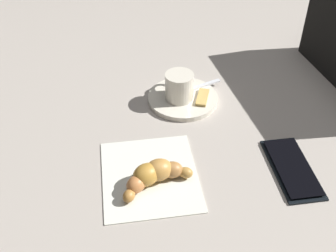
{
  "coord_description": "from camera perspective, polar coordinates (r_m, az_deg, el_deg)",
  "views": [
    {
      "loc": [
        -0.62,
        -0.05,
        0.54
      ],
      "look_at": [
        -0.01,
        0.01,
        0.02
      ],
      "focal_mm": 45.57,
      "sensor_mm": 36.0,
      "label": 1
    }
  ],
  "objects": [
    {
      "name": "ground_plane",
      "position": [
        0.82,
        0.92,
        -0.7
      ],
      "size": [
        1.8,
        1.8,
        0.0
      ],
      "primitive_type": "plane",
      "color": "#A99F94"
    },
    {
      "name": "saucer",
      "position": [
        0.9,
        1.99,
        3.71
      ],
      "size": [
        0.15,
        0.15,
        0.01
      ],
      "primitive_type": "cylinder",
      "color": "beige",
      "rests_on": "ground"
    },
    {
      "name": "espresso_cup",
      "position": [
        0.87,
        1.6,
        5.41
      ],
      "size": [
        0.08,
        0.06,
        0.06
      ],
      "color": "beige",
      "rests_on": "saucer"
    },
    {
      "name": "teaspoon",
      "position": [
        0.9,
        2.21,
        4.68
      ],
      "size": [
        0.09,
        0.12,
        0.01
      ],
      "color": "silver",
      "rests_on": "saucer"
    },
    {
      "name": "sugar_packet",
      "position": [
        0.89,
        4.63,
        3.83
      ],
      "size": [
        0.06,
        0.03,
        0.01
      ],
      "primitive_type": "cube",
      "rotation": [
        0.0,
        0.0,
        6.17
      ],
      "color": "tan",
      "rests_on": "saucer"
    },
    {
      "name": "napkin",
      "position": [
        0.73,
        -2.44,
        -6.6
      ],
      "size": [
        0.22,
        0.2,
        0.0
      ],
      "primitive_type": "cube",
      "rotation": [
        0.0,
        0.0,
        0.25
      ],
      "color": "silver",
      "rests_on": "ground"
    },
    {
      "name": "croissant",
      "position": [
        0.71,
        -1.95,
        -6.5
      ],
      "size": [
        0.09,
        0.11,
        0.04
      ],
      "color": "#B2813B",
      "rests_on": "napkin"
    },
    {
      "name": "cell_phone",
      "position": [
        0.77,
        16.27,
        -5.41
      ],
      "size": [
        0.16,
        0.1,
        0.01
      ],
      "color": "black",
      "rests_on": "ground"
    }
  ]
}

